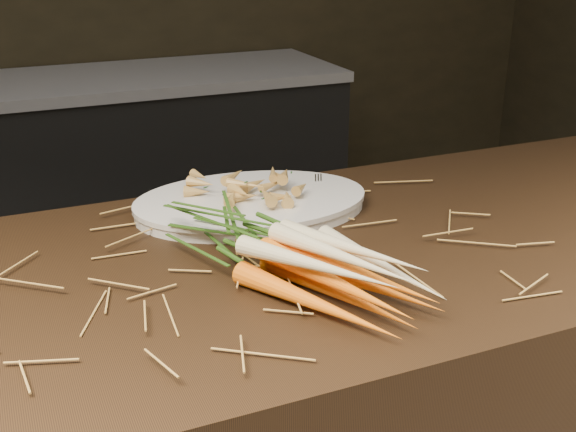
# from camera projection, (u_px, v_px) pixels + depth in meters

# --- Properties ---
(back_counter) EXTENTS (1.82, 0.62, 0.84)m
(back_counter) POSITION_uv_depth(u_px,v_px,m) (117.00, 178.00, 2.94)
(back_counter) COLOR black
(back_counter) RESTS_ON ground
(straw_bedding) EXTENTS (1.40, 0.60, 0.02)m
(straw_bedding) POSITION_uv_depth(u_px,v_px,m) (130.00, 278.00, 1.05)
(straw_bedding) COLOR #B0823D
(straw_bedding) RESTS_ON main_counter
(root_veg_bunch) EXTENTS (0.33, 0.51, 0.09)m
(root_veg_bunch) POSITION_uv_depth(u_px,v_px,m) (270.00, 244.00, 1.07)
(root_veg_bunch) COLOR #EB5D0F
(root_veg_bunch) RESTS_ON main_counter
(serving_platter) EXTENTS (0.45, 0.33, 0.02)m
(serving_platter) POSITION_uv_depth(u_px,v_px,m) (251.00, 205.00, 1.31)
(serving_platter) COLOR white
(serving_platter) RESTS_ON main_counter
(roasted_veg_heap) EXTENTS (0.22, 0.17, 0.05)m
(roasted_veg_heap) POSITION_uv_depth(u_px,v_px,m) (251.00, 187.00, 1.30)
(roasted_veg_heap) COLOR gold
(roasted_veg_heap) RESTS_ON serving_platter
(serving_fork) EXTENTS (0.08, 0.15, 0.00)m
(serving_fork) POSITION_uv_depth(u_px,v_px,m) (332.00, 193.00, 1.33)
(serving_fork) COLOR silver
(serving_fork) RESTS_ON serving_platter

